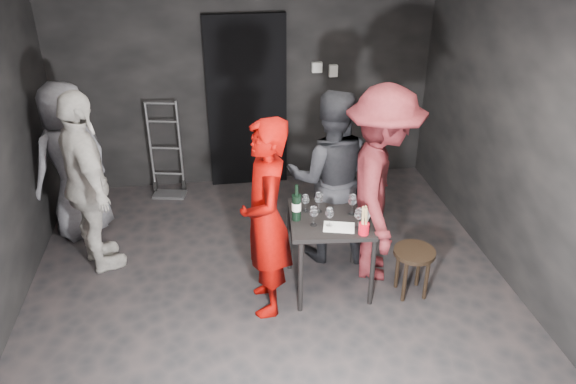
{
  "coord_description": "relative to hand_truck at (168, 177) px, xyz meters",
  "views": [
    {
      "loc": [
        -0.46,
        -4.01,
        3.3
      ],
      "look_at": [
        0.18,
        0.25,
        0.98
      ],
      "focal_mm": 35.0,
      "sensor_mm": 36.0,
      "label": 1
    }
  ],
  "objects": [
    {
      "name": "breadstick_cup",
      "position": [
        1.77,
        -2.42,
        0.66
      ],
      "size": [
        0.09,
        0.09,
        0.27
      ],
      "rotation": [
        0.0,
        0.0,
        0.32
      ],
      "color": "red",
      "rests_on": "tasting_table"
    },
    {
      "name": "tasting_mat",
      "position": [
        1.59,
        -2.29,
        0.54
      ],
      "size": [
        0.3,
        0.24,
        0.0
      ],
      "primitive_type": "cube",
      "rotation": [
        0.0,
        0.0,
        -0.26
      ],
      "color": "white",
      "rests_on": "tasting_table"
    },
    {
      "name": "wall_back",
      "position": [
        1.01,
        0.23,
        1.14
      ],
      "size": [
        4.5,
        0.04,
        2.7
      ],
      "primitive_type": "cube",
      "color": "black",
      "rests_on": "ground"
    },
    {
      "name": "wine_glass_f",
      "position": [
        1.75,
        -2.09,
        0.64
      ],
      "size": [
        0.1,
        0.1,
        0.21
      ],
      "primitive_type": null,
      "rotation": [
        0.0,
        0.0,
        0.29
      ],
      "color": "white",
      "rests_on": "tasting_table"
    },
    {
      "name": "bystander_cream",
      "position": [
        -0.61,
        -1.44,
        0.87
      ],
      "size": [
        1.09,
        1.4,
        2.16
      ],
      "primitive_type": "imported",
      "rotation": [
        0.0,
        0.0,
        2.02
      ],
      "color": "beige",
      "rests_on": "floor"
    },
    {
      "name": "wine_bottle",
      "position": [
        1.25,
        -2.1,
        0.67
      ],
      "size": [
        0.08,
        0.08,
        0.34
      ],
      "rotation": [
        0.0,
        0.0,
        0.26
      ],
      "color": "black",
      "rests_on": "tasting_table"
    },
    {
      "name": "stool",
      "position": [
        2.28,
        -2.33,
        0.17
      ],
      "size": [
        0.38,
        0.38,
        0.47
      ],
      "rotation": [
        0.0,
        0.0,
        -0.17
      ],
      "color": "black",
      "rests_on": "floor"
    },
    {
      "name": "wine_glass_e",
      "position": [
        1.74,
        -2.32,
        0.64
      ],
      "size": [
        0.09,
        0.09,
        0.21
      ],
      "primitive_type": null,
      "rotation": [
        0.0,
        0.0,
        0.11
      ],
      "color": "white",
      "rests_on": "tasting_table"
    },
    {
      "name": "tasting_table",
      "position": [
        1.55,
        -2.11,
        0.44
      ],
      "size": [
        0.72,
        0.72,
        0.75
      ],
      "rotation": [
        0.0,
        0.0,
        -0.1
      ],
      "color": "black",
      "rests_on": "floor"
    },
    {
      "name": "wall_right",
      "position": [
        3.26,
        -2.27,
        1.14
      ],
      "size": [
        0.04,
        5.0,
        2.7
      ],
      "primitive_type": "cube",
      "color": "black",
      "rests_on": "ground"
    },
    {
      "name": "wine_glass_c",
      "position": [
        1.47,
        -2.0,
        0.64
      ],
      "size": [
        0.09,
        0.09,
        0.21
      ],
      "primitive_type": null,
      "rotation": [
        0.0,
        0.0,
        0.16
      ],
      "color": "white",
      "rests_on": "tasting_table"
    },
    {
      "name": "floor",
      "position": [
        1.01,
        -2.27,
        -0.21
      ],
      "size": [
        4.5,
        5.0,
        0.02
      ],
      "primitive_type": "cube",
      "color": "black",
      "rests_on": "ground"
    },
    {
      "name": "wine_glass_d",
      "position": [
        1.51,
        -2.25,
        0.63
      ],
      "size": [
        0.08,
        0.08,
        0.19
      ],
      "primitive_type": null,
      "rotation": [
        0.0,
        0.0,
        0.15
      ],
      "color": "white",
      "rests_on": "tasting_table"
    },
    {
      "name": "wallbox_lower",
      "position": [
        2.06,
        0.18,
        1.19
      ],
      "size": [
        0.1,
        0.06,
        0.14
      ],
      "primitive_type": "cube",
      "color": "#B7B7B2",
      "rests_on": "wall_back"
    },
    {
      "name": "doorway",
      "position": [
        1.01,
        0.17,
        0.84
      ],
      "size": [
        0.95,
        0.1,
        2.1
      ],
      "primitive_type": "cube",
      "color": "black",
      "rests_on": "ground"
    },
    {
      "name": "man_maroon",
      "position": [
        2.05,
        -1.94,
        0.96
      ],
      "size": [
        1.08,
        1.65,
        2.35
      ],
      "primitive_type": "imported",
      "rotation": [
        0.0,
        0.0,
        1.3
      ],
      "color": "#5A191E",
      "rests_on": "floor"
    },
    {
      "name": "wine_glass_b",
      "position": [
        1.35,
        -1.97,
        0.63
      ],
      "size": [
        0.09,
        0.09,
        0.18
      ],
      "primitive_type": null,
      "rotation": [
        0.0,
        0.0,
        -0.38
      ],
      "color": "white",
      "rests_on": "tasting_table"
    },
    {
      "name": "server_red",
      "position": [
        0.96,
        -2.3,
        0.84
      ],
      "size": [
        0.52,
        0.78,
        2.11
      ],
      "primitive_type": "imported",
      "rotation": [
        0.0,
        0.0,
        -1.54
      ],
      "color": "#850400",
      "rests_on": "floor"
    },
    {
      "name": "reserved_card",
      "position": [
        1.86,
        -2.17,
        0.59
      ],
      "size": [
        0.1,
        0.14,
        0.1
      ],
      "primitive_type": null,
      "rotation": [
        0.0,
        0.0,
        0.15
      ],
      "color": "white",
      "rests_on": "tasting_table"
    },
    {
      "name": "wallbox_upper",
      "position": [
        1.86,
        0.18,
        1.24
      ],
      "size": [
        0.12,
        0.06,
        0.12
      ],
      "primitive_type": "cube",
      "color": "#B7B7B2",
      "rests_on": "wall_back"
    },
    {
      "name": "woman_black",
      "position": [
        1.66,
        -1.58,
        0.8
      ],
      "size": [
        1.06,
        0.7,
        2.03
      ],
      "primitive_type": "imported",
      "rotation": [
        0.0,
        0.0,
        2.97
      ],
      "color": "black",
      "rests_on": "floor"
    },
    {
      "name": "hand_truck",
      "position": [
        0.0,
        0.0,
        0.0
      ],
      "size": [
        0.39,
        0.33,
        1.16
      ],
      "rotation": [
        0.0,
        0.0,
        -0.21
      ],
      "color": "#B2B2B7",
      "rests_on": "floor"
    },
    {
      "name": "wine_glass_a",
      "position": [
        1.38,
        -2.22,
        0.63
      ],
      "size": [
        0.1,
        0.1,
        0.19
      ],
      "primitive_type": null,
      "rotation": [
        0.0,
        0.0,
        0.38
      ],
      "color": "white",
      "rests_on": "tasting_table"
    },
    {
      "name": "bystander_grey",
      "position": [
        -0.89,
        -0.77,
        0.73
      ],
      "size": [
        1.02,
        1.0,
        1.89
      ],
      "primitive_type": "imported",
      "rotation": [
        0.0,
        0.0,
        3.89
      ],
      "color": "slate",
      "rests_on": "floor"
    }
  ]
}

